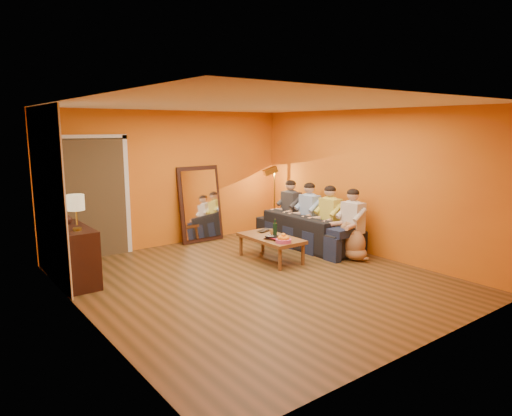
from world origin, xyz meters
TOP-DOWN VIEW (x-y plane):
  - room_shell at (0.00, 0.37)m, footprint 5.00×5.50m
  - white_accent at (-2.48, 1.75)m, footprint 0.02×1.90m
  - doorway_recess at (-1.50, 2.83)m, footprint 1.06×0.30m
  - door_jamb_left at (-2.07, 2.71)m, footprint 0.08×0.06m
  - door_jamb_right at (-0.93, 2.71)m, footprint 0.08×0.06m
  - door_header at (-1.50, 2.71)m, footprint 1.22×0.06m
  - mirror_frame at (0.55, 2.63)m, footprint 0.92×0.27m
  - mirror_glass at (0.55, 2.59)m, footprint 0.78×0.21m
  - sideboard at (-2.24, 1.55)m, footprint 0.44×1.18m
  - table_lamp at (-2.24, 1.25)m, footprint 0.24×0.24m
  - sofa at (2.00, 1.01)m, footprint 2.21×0.87m
  - coffee_table at (0.82, 0.70)m, footprint 0.63×1.23m
  - floor_lamp at (2.10, 2.16)m, footprint 0.37×0.34m
  - dog at (2.01, -0.13)m, footprint 0.52×0.66m
  - person_far_left at (2.13, 0.01)m, footprint 0.70×0.44m
  - person_mid_left at (2.13, 0.56)m, footprint 0.70×0.44m
  - person_mid_right at (2.13, 1.11)m, footprint 0.70×0.44m
  - person_far_right at (2.13, 1.66)m, footprint 0.70×0.44m
  - fruit_bowl at (0.72, 0.25)m, footprint 0.26×0.26m
  - wine_bottle at (0.87, 0.65)m, footprint 0.07×0.07m
  - tumbler at (0.94, 0.82)m, footprint 0.10×0.10m
  - laptop at (1.00, 1.05)m, footprint 0.38×0.32m
  - book_lower at (0.64, 0.50)m, footprint 0.27×0.31m
  - book_mid at (0.65, 0.51)m, footprint 0.18×0.25m
  - book_upper at (0.64, 0.49)m, footprint 0.23×0.25m
  - vase at (-2.24, 1.80)m, footprint 0.17×0.17m
  - flowers at (-2.24, 1.80)m, footprint 0.17×0.17m

SIDE VIEW (x-z plane):
  - coffee_table at x=0.82m, z-range 0.00..0.42m
  - sofa at x=2.00m, z-range 0.00..0.65m
  - dog at x=2.01m, z-range 0.00..0.68m
  - sideboard at x=-2.24m, z-range 0.00..0.85m
  - book_lower at x=0.64m, z-range 0.42..0.44m
  - laptop at x=1.00m, z-range 0.42..0.45m
  - book_mid at x=0.65m, z-range 0.44..0.46m
  - tumbler at x=0.94m, z-range 0.42..0.51m
  - book_upper at x=0.64m, z-range 0.46..0.48m
  - fruit_bowl at x=0.72m, z-range 0.42..0.58m
  - wine_bottle at x=0.87m, z-range 0.42..0.73m
  - person_far_left at x=2.13m, z-range 0.00..1.22m
  - person_mid_left at x=2.13m, z-range 0.00..1.22m
  - person_mid_right at x=2.13m, z-range 0.00..1.22m
  - person_far_right at x=2.13m, z-range 0.00..1.22m
  - floor_lamp at x=2.10m, z-range 0.00..1.44m
  - mirror_frame at x=0.55m, z-range 0.00..1.52m
  - mirror_glass at x=0.55m, z-range 0.09..1.43m
  - vase at x=-2.24m, z-range 0.85..1.03m
  - doorway_recess at x=-1.50m, z-range 0.00..2.10m
  - door_jamb_left at x=-2.07m, z-range -0.05..2.15m
  - door_jamb_right at x=-0.93m, z-range -0.05..2.15m
  - table_lamp at x=-2.24m, z-range 0.85..1.36m
  - flowers at x=-2.24m, z-range 0.97..1.39m
  - room_shell at x=0.00m, z-range 0.00..2.60m
  - white_accent at x=-2.48m, z-range 0.01..2.59m
  - door_header at x=-1.50m, z-range 2.08..2.16m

